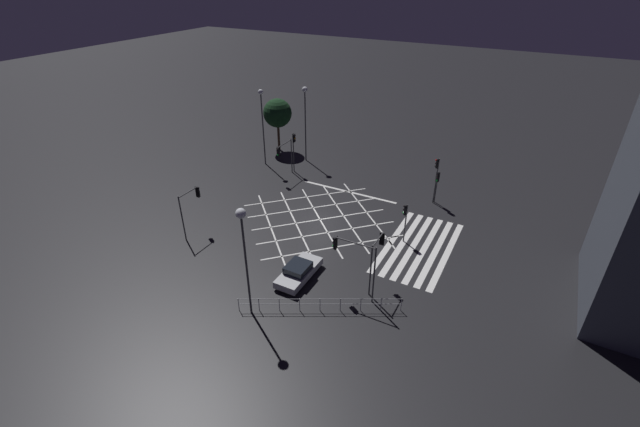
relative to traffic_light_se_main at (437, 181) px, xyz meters
name	(u,v)px	position (x,y,z in m)	size (l,w,h in m)	color
ground_plane	(320,219)	(-8.05, 8.18, -2.29)	(200.00, 200.00, 0.00)	black
road_markings	(378,233)	(-7.68, 2.70, -2.29)	(15.26, 19.29, 0.01)	silver
traffic_light_se_main	(437,181)	(0.00, 0.00, 0.00)	(0.39, 0.36, 3.20)	#424244
traffic_light_se_cross	(436,172)	(-0.10, 0.15, 0.97)	(0.36, 0.39, 4.58)	#424244
traffic_light_sw_main	(377,251)	(-14.27, 0.40, 0.76)	(2.14, 0.36, 4.18)	#424244
traffic_light_sw_cross	(353,255)	(-15.91, 1.48, 1.06)	(0.36, 3.15, 4.52)	#424244
traffic_light_ne_main	(284,152)	(-2.06, 15.68, 0.62)	(2.80, 0.36, 3.93)	#424244
traffic_light_ne_cross	(294,145)	(-0.30, 15.53, 0.85)	(0.36, 0.39, 4.41)	#424244
traffic_light_nw_main	(191,202)	(-15.04, 16.49, 0.75)	(2.40, 0.36, 4.15)	#424244
traffic_light_median_south	(405,215)	(-7.81, 0.52, 0.20)	(0.36, 0.39, 3.47)	#424244
street_lamp_east	(262,111)	(-0.11, 19.57, 3.87)	(0.54, 0.54, 8.52)	#424244
street_lamp_west	(243,234)	(-20.68, 6.55, 3.91)	(0.63, 0.63, 7.95)	#424244
street_lamp_far	(305,106)	(3.04, 16.00, 4.18)	(0.60, 0.60, 8.53)	#424244
street_tree_near	(277,113)	(4.32, 20.56, 2.30)	(3.40, 3.40, 6.31)	#473323
waiting_car	(299,271)	(-16.06, 5.64, -1.71)	(4.25, 1.76, 1.24)	#B7BABC
pedestrian_railing	(320,303)	(-18.37, 2.64, -1.62)	(5.14, 9.53, 1.05)	#9EA0A5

